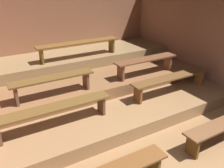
% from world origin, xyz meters
% --- Properties ---
extents(ground, '(6.34, 6.05, 0.08)m').
position_xyz_m(ground, '(0.00, 2.63, -0.04)').
color(ground, olive).
extents(wall_back, '(6.34, 0.06, 2.60)m').
position_xyz_m(wall_back, '(0.00, 5.28, 1.30)').
color(wall_back, '#915A3D').
rests_on(wall_back, ground).
extents(wall_right, '(0.06, 6.05, 2.60)m').
position_xyz_m(wall_right, '(2.80, 2.63, 1.30)').
color(wall_right, '#8B5E49').
rests_on(wall_right, ground).
extents(platform_lower, '(5.54, 3.92, 0.27)m').
position_xyz_m(platform_lower, '(0.00, 3.29, 0.14)').
color(platform_lower, olive).
rests_on(platform_lower, ground).
extents(platform_middle, '(5.54, 2.73, 0.27)m').
position_xyz_m(platform_middle, '(0.00, 3.89, 0.41)').
color(platform_middle, brown).
rests_on(platform_middle, platform_lower).
extents(platform_upper, '(5.54, 1.41, 0.27)m').
position_xyz_m(platform_upper, '(0.00, 4.55, 0.68)').
color(platform_upper, olive).
rests_on(platform_upper, platform_middle).
extents(bench_floor_right, '(1.36, 0.32, 0.41)m').
position_xyz_m(bench_floor_right, '(0.98, 0.51, 0.32)').
color(bench_floor_right, brown).
rests_on(bench_floor_right, ground).
extents(bench_lower_left, '(2.14, 0.32, 0.41)m').
position_xyz_m(bench_lower_left, '(-1.40, 2.13, 0.61)').
color(bench_lower_left, brown).
rests_on(bench_lower_left, platform_lower).
extents(bench_lower_right, '(2.14, 0.32, 0.41)m').
position_xyz_m(bench_lower_right, '(1.40, 2.13, 0.61)').
color(bench_lower_right, brown).
rests_on(bench_lower_right, platform_lower).
extents(bench_middle_left, '(1.70, 0.32, 0.41)m').
position_xyz_m(bench_middle_left, '(-1.18, 2.83, 0.87)').
color(bench_middle_left, brown).
rests_on(bench_middle_left, platform_middle).
extents(bench_middle_right, '(1.70, 0.32, 0.41)m').
position_xyz_m(bench_middle_right, '(1.18, 2.83, 0.87)').
color(bench_middle_right, brown).
rests_on(bench_middle_right, platform_middle).
extents(bench_upper_center, '(2.24, 0.32, 0.41)m').
position_xyz_m(bench_upper_center, '(-0.02, 4.18, 1.16)').
color(bench_upper_center, brown).
rests_on(bench_upper_center, platform_upper).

